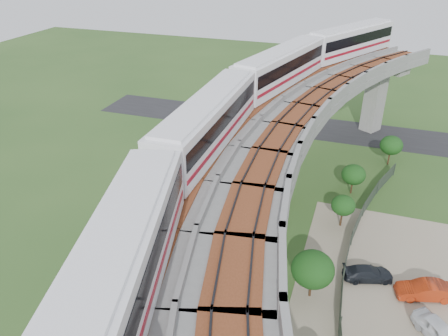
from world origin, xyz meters
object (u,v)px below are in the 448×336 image
at_px(car_dark, 368,273).
at_px(metro_train, 271,96).
at_px(car_red, 425,290).
at_px(car_white, 439,332).

bearing_deg(car_dark, metro_train, 43.39).
height_order(metro_train, car_dark, metro_train).
xyz_separation_m(metro_train, car_dark, (9.59, -5.10, -11.71)).
bearing_deg(car_red, car_white, -5.69).
relative_size(car_white, car_red, 0.95).
relative_size(metro_train, car_dark, 15.83).
distance_m(car_white, car_red, 3.84).
height_order(car_white, car_dark, car_white).
relative_size(car_white, car_dark, 1.02).
xyz_separation_m(metro_train, car_white, (14.32, -9.55, -11.60)).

